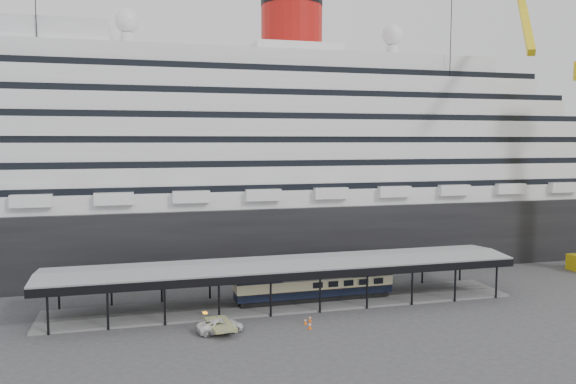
{
  "coord_description": "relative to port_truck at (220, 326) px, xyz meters",
  "views": [
    {
      "loc": [
        -16.73,
        -58.64,
        19.6
      ],
      "look_at": [
        0.99,
        8.0,
        13.26
      ],
      "focal_mm": 35.0,
      "sensor_mm": 36.0,
      "label": 1
    }
  ],
  "objects": [
    {
      "name": "traffic_cone_mid",
      "position": [
        9.17,
        -1.42,
        -0.28
      ],
      "size": [
        0.53,
        0.53,
        0.78
      ],
      "rotation": [
        0.0,
        0.0,
        0.43
      ],
      "color": "#EE560D",
      "rests_on": "ground"
    },
    {
      "name": "ground",
      "position": [
        9.05,
        2.78,
        -0.66
      ],
      "size": [
        200.0,
        200.0,
        0.0
      ],
      "primitive_type": "plane",
      "color": "#37373A",
      "rests_on": "ground"
    },
    {
      "name": "traffic_cone_right",
      "position": [
        9.9,
        0.9,
        -0.31
      ],
      "size": [
        0.41,
        0.41,
        0.7
      ],
      "rotation": [
        0.0,
        0.0,
        0.13
      ],
      "color": "#EF550D",
      "rests_on": "ground"
    },
    {
      "name": "traffic_cone_left",
      "position": [
        9.15,
        0.15,
        -0.32
      ],
      "size": [
        0.36,
        0.36,
        0.68
      ],
      "rotation": [
        0.0,
        0.0,
        0.03
      ],
      "color": "#ED5B0D",
      "rests_on": "ground"
    },
    {
      "name": "pullman_carriage",
      "position": [
        12.6,
        7.78,
        1.7
      ],
      "size": [
        19.59,
        2.88,
        19.2
      ],
      "rotation": [
        0.0,
        0.0,
        0.02
      ],
      "color": "black",
      "rests_on": "ground"
    },
    {
      "name": "platform_canopy",
      "position": [
        9.05,
        7.78,
        1.7
      ],
      "size": [
        56.0,
        9.18,
        5.3
      ],
      "color": "slate",
      "rests_on": "ground"
    },
    {
      "name": "cruise_ship",
      "position": [
        9.1,
        34.78,
        17.69
      ],
      "size": [
        130.0,
        30.0,
        43.9
      ],
      "color": "black",
      "rests_on": "ground"
    },
    {
      "name": "port_truck",
      "position": [
        0.0,
        0.0,
        0.0
      ],
      "size": [
        5.02,
        2.8,
        1.33
      ],
      "primitive_type": "imported",
      "rotation": [
        0.0,
        0.0,
        1.7
      ],
      "color": "silver",
      "rests_on": "ground"
    }
  ]
}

